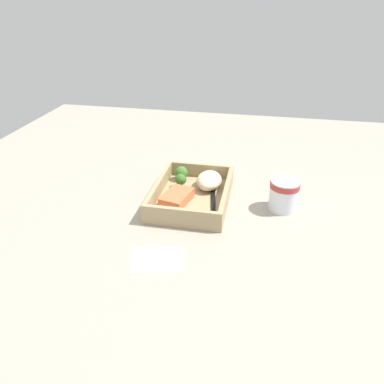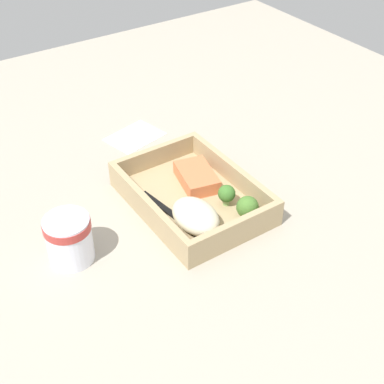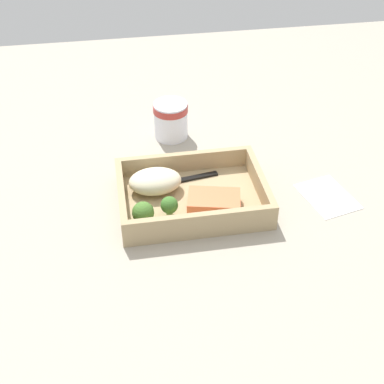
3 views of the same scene
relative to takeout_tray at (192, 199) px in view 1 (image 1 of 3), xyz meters
The scene contains 10 objects.
ground_plane 1.60cm from the takeout_tray, ahead, with size 160.00×160.00×2.00cm, color #A19888.
takeout_tray is the anchor object (origin of this frame).
tray_rim 2.57cm from the takeout_tray, ahead, with size 26.92×19.45×3.94cm.
salmon_fillet 5.16cm from the takeout_tray, 135.86° to the left, with size 9.39×5.99×2.63cm, color #DF6E43.
mashed_potatoes 7.81cm from the takeout_tray, 29.13° to the right, with size 9.89×6.94×4.23cm, color beige.
broccoli_floret_1 11.09cm from the takeout_tray, 28.19° to the left, with size 3.89×3.89×4.14cm.
broccoli_floret_2 6.96cm from the takeout_tray, 41.17° to the left, with size 3.13×3.13×4.03cm.
fork 5.83cm from the takeout_tray, 66.24° to the right, with size 15.86×4.08×0.44cm.
paper_cup 24.03cm from the takeout_tray, 88.41° to the right, with size 7.47×7.47×8.08cm.
receipt_slip 25.80cm from the takeout_tray, behind, with size 8.39×11.15×0.24cm, color white.
Camera 1 is at (-85.26, -17.04, 50.59)cm, focal length 35.00 mm.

